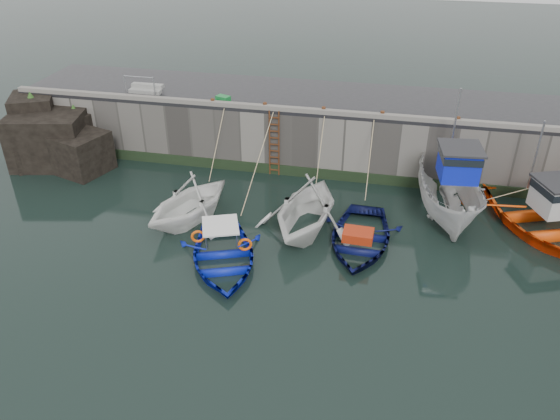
% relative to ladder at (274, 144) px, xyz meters
% --- Properties ---
extents(ground, '(120.00, 120.00, 0.00)m').
position_rel_ladder_xyz_m(ground, '(2.00, -9.91, -1.59)').
color(ground, black).
rests_on(ground, ground).
extents(quay_back, '(30.00, 5.00, 3.00)m').
position_rel_ladder_xyz_m(quay_back, '(2.00, 2.59, -0.09)').
color(quay_back, slate).
rests_on(quay_back, ground).
extents(road_back, '(30.00, 5.00, 0.16)m').
position_rel_ladder_xyz_m(road_back, '(2.00, 2.59, 1.49)').
color(road_back, black).
rests_on(road_back, quay_back).
extents(kerb_back, '(30.00, 0.30, 0.20)m').
position_rel_ladder_xyz_m(kerb_back, '(2.00, 0.24, 1.67)').
color(kerb_back, slate).
rests_on(kerb_back, road_back).
extents(algae_back, '(30.00, 0.08, 0.50)m').
position_rel_ladder_xyz_m(algae_back, '(2.00, 0.05, -1.34)').
color(algae_back, black).
rests_on(algae_back, ground).
extents(rock_outcrop, '(5.85, 4.24, 3.41)m').
position_rel_ladder_xyz_m(rock_outcrop, '(-10.92, -0.80, -0.33)').
color(rock_outcrop, black).
rests_on(rock_outcrop, ground).
extents(ladder, '(0.51, 0.08, 3.20)m').
position_rel_ladder_xyz_m(ladder, '(0.00, 0.00, 0.00)').
color(ladder, '#3F1E0F').
rests_on(ladder, ground).
extents(boat_near_white, '(5.29, 5.61, 2.35)m').
position_rel_ladder_xyz_m(boat_near_white, '(-2.50, -4.76, -1.59)').
color(boat_near_white, white).
rests_on(boat_near_white, ground).
extents(boat_near_white_rope, '(0.04, 3.50, 3.10)m').
position_rel_ladder_xyz_m(boat_near_white_rope, '(-2.50, -1.09, -1.59)').
color(boat_near_white_rope, tan).
rests_on(boat_near_white_rope, ground).
extents(boat_near_blue, '(4.88, 5.68, 0.99)m').
position_rel_ladder_xyz_m(boat_near_blue, '(-0.30, -7.33, -1.59)').
color(boat_near_blue, '#0B1CAB').
rests_on(boat_near_blue, ground).
extents(boat_near_blue_rope, '(0.04, 5.56, 3.10)m').
position_rel_ladder_xyz_m(boat_near_blue_rope, '(-0.30, -2.37, -1.59)').
color(boat_near_blue_rope, tan).
rests_on(boat_near_blue_rope, ground).
extents(boat_near_blacktrim, '(4.94, 5.51, 2.61)m').
position_rel_ladder_xyz_m(boat_near_blacktrim, '(2.29, -4.52, -1.59)').
color(boat_near_blacktrim, silver).
rests_on(boat_near_blacktrim, ground).
extents(boat_near_blacktrim_rope, '(0.04, 3.35, 3.10)m').
position_rel_ladder_xyz_m(boat_near_blacktrim_rope, '(2.29, -0.97, -1.59)').
color(boat_near_blacktrim_rope, tan).
rests_on(boat_near_blacktrim_rope, ground).
extents(boat_near_navy, '(3.58, 4.90, 0.99)m').
position_rel_ladder_xyz_m(boat_near_navy, '(4.49, -5.02, -1.59)').
color(boat_near_navy, '#0A0F42').
rests_on(boat_near_navy, ground).
extents(boat_near_navy_rope, '(0.04, 3.68, 3.10)m').
position_rel_ladder_xyz_m(boat_near_navy_rope, '(4.49, -1.22, -1.59)').
color(boat_near_navy_rope, tan).
rests_on(boat_near_navy_rope, ground).
extents(boat_far_white, '(2.99, 6.47, 5.42)m').
position_rel_ladder_xyz_m(boat_far_white, '(7.89, -2.16, -0.57)').
color(boat_far_white, silver).
rests_on(boat_far_white, ground).
extents(boat_far_orange, '(7.00, 8.09, 4.41)m').
position_rel_ladder_xyz_m(boat_far_orange, '(11.51, -2.25, -1.14)').
color(boat_far_orange, '#FF500D').
rests_on(boat_far_orange, ground).
extents(fish_crate, '(0.73, 0.59, 0.27)m').
position_rel_ladder_xyz_m(fish_crate, '(-2.65, 0.84, 1.70)').
color(fish_crate, '#157730').
rests_on(fish_crate, road_back).
extents(railing, '(1.60, 1.05, 1.00)m').
position_rel_ladder_xyz_m(railing, '(-6.75, 1.33, 1.77)').
color(railing, '#A5A8AD').
rests_on(railing, road_back).
extents(bollard_a, '(0.18, 0.18, 0.28)m').
position_rel_ladder_xyz_m(bollard_a, '(-3.00, 0.34, 1.71)').
color(bollard_a, '#3F1E0F').
rests_on(bollard_a, road_back).
extents(bollard_b, '(0.18, 0.18, 0.28)m').
position_rel_ladder_xyz_m(bollard_b, '(-0.50, 0.34, 1.71)').
color(bollard_b, '#3F1E0F').
rests_on(bollard_b, road_back).
extents(bollard_c, '(0.18, 0.18, 0.28)m').
position_rel_ladder_xyz_m(bollard_c, '(2.20, 0.34, 1.71)').
color(bollard_c, '#3F1E0F').
rests_on(bollard_c, road_back).
extents(bollard_d, '(0.18, 0.18, 0.28)m').
position_rel_ladder_xyz_m(bollard_d, '(4.80, 0.34, 1.71)').
color(bollard_d, '#3F1E0F').
rests_on(bollard_d, road_back).
extents(bollard_e, '(0.18, 0.18, 0.28)m').
position_rel_ladder_xyz_m(bollard_e, '(8.00, 0.34, 1.71)').
color(bollard_e, '#3F1E0F').
rests_on(bollard_e, road_back).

